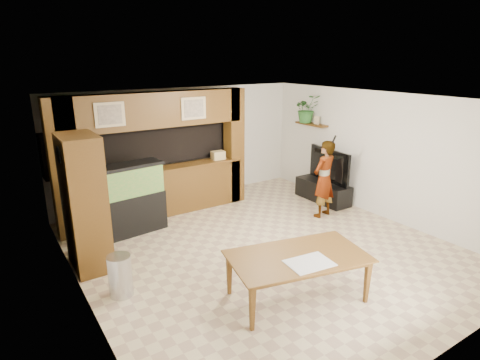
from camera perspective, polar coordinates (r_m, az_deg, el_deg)
floor at (r=7.23m, az=3.32°, el=-9.69°), size 6.50×6.50×0.00m
ceiling at (r=6.49m, az=3.72°, el=11.28°), size 6.50×6.50×0.00m
wall_back at (r=9.46m, az=-8.36°, el=5.01°), size 6.00×0.00×6.00m
wall_left at (r=5.59m, az=-22.11°, el=-4.70°), size 0.00×6.50×6.50m
wall_right at (r=8.82m, az=19.38°, el=3.32°), size 0.00×6.50×6.50m
partition at (r=8.55m, az=-12.36°, el=3.58°), size 4.20×0.99×2.60m
wall_clock at (r=6.37m, az=-24.28°, el=3.30°), size 0.05×0.25×0.25m
wall_shelf at (r=9.91m, az=10.12°, el=7.82°), size 0.25×0.90×0.04m
pantry_cabinet at (r=6.67m, az=-21.25°, el=-3.13°), size 0.54×0.88×2.16m
trash_can at (r=6.04m, az=-16.68°, el=-12.91°), size 0.33×0.33×0.61m
aquarium at (r=7.88m, az=-15.18°, el=-2.69°), size 1.23×0.46×1.36m
tv_stand at (r=9.62m, az=11.70°, el=-1.57°), size 0.51×1.39×0.46m
television at (r=9.45m, az=11.93°, el=1.97°), size 0.32×1.35×0.77m
photo_frame at (r=9.77m, az=10.85°, el=8.34°), size 0.05×0.15×0.19m
potted_plant at (r=9.96m, az=9.47°, el=9.96°), size 0.73×0.68×0.67m
person at (r=8.53m, az=11.85°, el=0.13°), size 0.66×0.50×1.63m
microphone at (r=8.25m, az=13.25°, el=5.67°), size 0.04×0.10×0.16m
dining_table at (r=5.75m, az=8.28°, el=-13.65°), size 2.07×1.44×0.66m
newspaper_a at (r=5.45m, az=9.85°, el=-11.55°), size 0.64×0.50×0.01m
counter_box at (r=9.04m, az=-3.15°, el=3.53°), size 0.29×0.20×0.19m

